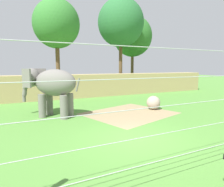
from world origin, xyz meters
TOP-DOWN VIEW (x-y plane):
  - ground_plane at (0.00, 0.00)m, footprint 120.00×120.00m
  - dirt_patch at (2.29, 4.22)m, footprint 6.65×6.10m
  - embankment_wall at (0.00, 12.87)m, footprint 36.00×1.80m
  - elephant at (-2.57, 5.75)m, footprint 3.54×3.35m
  - enrichment_ball at (4.57, 4.55)m, footprint 1.01×1.01m
  - cable_fence at (0.00, -3.28)m, footprint 12.82×0.20m
  - tree_far_left at (8.04, 15.87)m, footprint 5.81×5.81m
  - tree_left_of_centre at (12.20, 19.65)m, footprint 5.89×5.89m
  - tree_behind_wall at (-0.14, 15.26)m, footprint 4.92×4.92m

SIDE VIEW (x-z plane):
  - ground_plane at x=0.00m, z-range 0.00..0.00m
  - dirt_patch at x=2.29m, z-range 0.00..0.01m
  - enrichment_ball at x=4.57m, z-range 0.00..1.01m
  - embankment_wall at x=0.00m, z-range 0.00..2.35m
  - cable_fence at x=0.00m, z-range 0.02..3.80m
  - elephant at x=-2.57m, z-range 0.50..3.57m
  - tree_behind_wall at x=-0.14m, z-range 2.51..12.78m
  - tree_left_of_centre at x=12.20m, z-range 2.31..13.15m
  - tree_far_left at x=8.04m, z-range 2.78..14.52m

